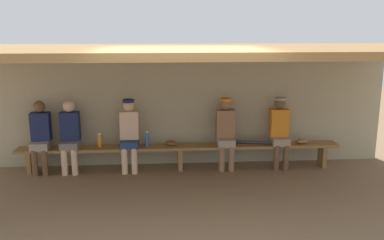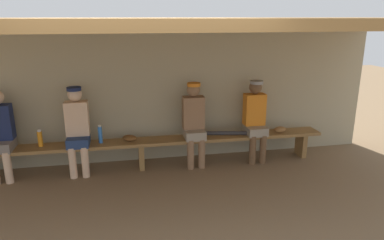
{
  "view_description": "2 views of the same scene",
  "coord_description": "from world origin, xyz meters",
  "px_view_note": "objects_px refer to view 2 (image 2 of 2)",
  "views": [
    {
      "loc": [
        -0.31,
        -5.94,
        2.64
      ],
      "look_at": [
        0.2,
        1.2,
        1.03
      ],
      "focal_mm": 39.0,
      "sensor_mm": 36.0,
      "label": 1
    },
    {
      "loc": [
        -0.2,
        -3.75,
        2.34
      ],
      "look_at": [
        0.74,
        1.11,
        0.88
      ],
      "focal_mm": 33.1,
      "sensor_mm": 36.0,
      "label": 2
    }
  ],
  "objects_px": {
    "water_bottle_clear": "(40,139)",
    "baseball_glove_worn": "(280,129)",
    "player_leftmost": "(255,117)",
    "baseball_glove_dark_brown": "(130,138)",
    "player_in_blue": "(194,120)",
    "water_bottle_green": "(100,134)",
    "bench": "(141,145)",
    "player_in_white": "(0,132)",
    "player_shirtless_tan": "(77,127)",
    "baseball_bat": "(230,133)"
  },
  "relations": [
    {
      "from": "player_in_blue",
      "to": "baseball_glove_dark_brown",
      "type": "bearing_deg",
      "value": 178.72
    },
    {
      "from": "water_bottle_green",
      "to": "player_in_white",
      "type": "bearing_deg",
      "value": -179.34
    },
    {
      "from": "baseball_glove_dark_brown",
      "to": "baseball_bat",
      "type": "bearing_deg",
      "value": 30.36
    },
    {
      "from": "baseball_glove_dark_brown",
      "to": "baseball_glove_worn",
      "type": "height_order",
      "value": "same"
    },
    {
      "from": "water_bottle_clear",
      "to": "baseball_glove_dark_brown",
      "type": "height_order",
      "value": "water_bottle_clear"
    },
    {
      "from": "player_in_white",
      "to": "player_in_blue",
      "type": "bearing_deg",
      "value": 0.01
    },
    {
      "from": "player_in_white",
      "to": "baseball_glove_dark_brown",
      "type": "bearing_deg",
      "value": 0.72
    },
    {
      "from": "player_leftmost",
      "to": "player_in_white",
      "type": "bearing_deg",
      "value": -179.99
    },
    {
      "from": "bench",
      "to": "baseball_glove_dark_brown",
      "type": "relative_size",
      "value": 25.0
    },
    {
      "from": "player_in_blue",
      "to": "baseball_bat",
      "type": "height_order",
      "value": "player_in_blue"
    },
    {
      "from": "player_leftmost",
      "to": "water_bottle_clear",
      "type": "bearing_deg",
      "value": 179.46
    },
    {
      "from": "player_in_blue",
      "to": "baseball_glove_dark_brown",
      "type": "xyz_separation_m",
      "value": [
        -1.02,
        0.02,
        -0.24
      ]
    },
    {
      "from": "water_bottle_green",
      "to": "baseball_glove_dark_brown",
      "type": "height_order",
      "value": "water_bottle_green"
    },
    {
      "from": "player_leftmost",
      "to": "baseball_glove_dark_brown",
      "type": "xyz_separation_m",
      "value": [
        -2.05,
        0.02,
        -0.24
      ]
    },
    {
      "from": "baseball_glove_worn",
      "to": "player_leftmost",
      "type": "bearing_deg",
      "value": 154.78
    },
    {
      "from": "player_shirtless_tan",
      "to": "baseball_glove_dark_brown",
      "type": "xyz_separation_m",
      "value": [
        0.77,
        0.02,
        -0.24
      ]
    },
    {
      "from": "player_in_white",
      "to": "player_in_blue",
      "type": "distance_m",
      "value": 2.87
    },
    {
      "from": "bench",
      "to": "player_in_blue",
      "type": "xyz_separation_m",
      "value": [
        0.86,
        0.0,
        0.36
      ]
    },
    {
      "from": "bench",
      "to": "water_bottle_clear",
      "type": "distance_m",
      "value": 1.5
    },
    {
      "from": "water_bottle_clear",
      "to": "baseball_glove_worn",
      "type": "bearing_deg",
      "value": -0.71
    },
    {
      "from": "player_leftmost",
      "to": "water_bottle_clear",
      "type": "xyz_separation_m",
      "value": [
        -3.37,
        0.03,
        -0.16
      ]
    },
    {
      "from": "player_in_blue",
      "to": "bench",
      "type": "bearing_deg",
      "value": -179.76
    },
    {
      "from": "player_shirtless_tan",
      "to": "baseball_bat",
      "type": "xyz_separation_m",
      "value": [
        2.39,
        -0.0,
        -0.25
      ]
    },
    {
      "from": "water_bottle_clear",
      "to": "baseball_glove_worn",
      "type": "relative_size",
      "value": 1.06
    },
    {
      "from": "water_bottle_clear",
      "to": "baseball_glove_dark_brown",
      "type": "distance_m",
      "value": 1.32
    },
    {
      "from": "player_leftmost",
      "to": "baseball_glove_worn",
      "type": "distance_m",
      "value": 0.51
    },
    {
      "from": "player_in_white",
      "to": "baseball_glove_worn",
      "type": "bearing_deg",
      "value": -0.2
    },
    {
      "from": "water_bottle_green",
      "to": "baseball_glove_worn",
      "type": "xyz_separation_m",
      "value": [
        2.94,
        -0.03,
        -0.09
      ]
    },
    {
      "from": "player_in_white",
      "to": "water_bottle_green",
      "type": "relative_size",
      "value": 4.71
    },
    {
      "from": "player_leftmost",
      "to": "baseball_bat",
      "type": "xyz_separation_m",
      "value": [
        -0.43,
        -0.0,
        -0.25
      ]
    },
    {
      "from": "bench",
      "to": "player_in_blue",
      "type": "bearing_deg",
      "value": 0.24
    },
    {
      "from": "player_shirtless_tan",
      "to": "baseball_glove_dark_brown",
      "type": "bearing_deg",
      "value": 1.7
    },
    {
      "from": "bench",
      "to": "player_in_white",
      "type": "distance_m",
      "value": 2.04
    },
    {
      "from": "bench",
      "to": "baseball_glove_dark_brown",
      "type": "bearing_deg",
      "value": 170.98
    },
    {
      "from": "player_leftmost",
      "to": "player_shirtless_tan",
      "type": "height_order",
      "value": "same"
    },
    {
      "from": "player_in_blue",
      "to": "water_bottle_green",
      "type": "bearing_deg",
      "value": 179.39
    },
    {
      "from": "bench",
      "to": "baseball_glove_worn",
      "type": "relative_size",
      "value": 25.0
    },
    {
      "from": "player_in_blue",
      "to": "water_bottle_clear",
      "type": "xyz_separation_m",
      "value": [
        -2.34,
        0.03,
        -0.16
      ]
    },
    {
      "from": "bench",
      "to": "baseball_glove_dark_brown",
      "type": "xyz_separation_m",
      "value": [
        -0.17,
        0.03,
        0.12
      ]
    },
    {
      "from": "bench",
      "to": "player_leftmost",
      "type": "distance_m",
      "value": 1.92
    },
    {
      "from": "baseball_glove_dark_brown",
      "to": "baseball_bat",
      "type": "distance_m",
      "value": 1.62
    },
    {
      "from": "player_in_blue",
      "to": "player_in_white",
      "type": "bearing_deg",
      "value": -179.99
    },
    {
      "from": "player_in_white",
      "to": "player_leftmost",
      "type": "bearing_deg",
      "value": 0.01
    },
    {
      "from": "water_bottle_green",
      "to": "baseball_glove_worn",
      "type": "distance_m",
      "value": 2.94
    },
    {
      "from": "baseball_glove_worn",
      "to": "water_bottle_green",
      "type": "bearing_deg",
      "value": 156.14
    },
    {
      "from": "baseball_bat",
      "to": "player_in_white",
      "type": "bearing_deg",
      "value": -169.14
    },
    {
      "from": "player_in_blue",
      "to": "baseball_glove_dark_brown",
      "type": "distance_m",
      "value": 1.05
    },
    {
      "from": "baseball_glove_dark_brown",
      "to": "player_in_white",
      "type": "bearing_deg",
      "value": -147.99
    },
    {
      "from": "bench",
      "to": "player_in_blue",
      "type": "height_order",
      "value": "player_in_blue"
    },
    {
      "from": "water_bottle_green",
      "to": "player_shirtless_tan",
      "type": "bearing_deg",
      "value": -177.22
    }
  ]
}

